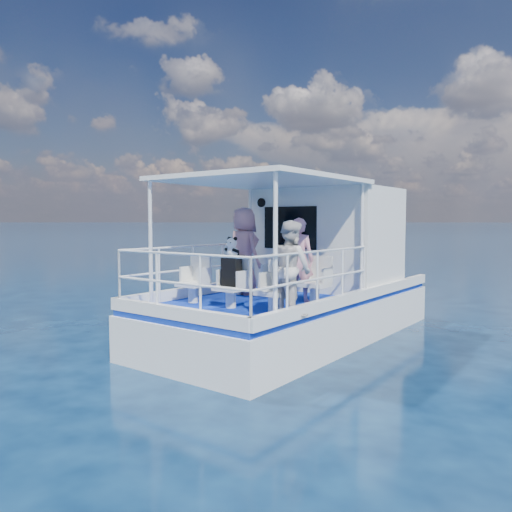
{
  "coord_description": "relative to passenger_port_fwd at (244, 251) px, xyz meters",
  "views": [
    {
      "loc": [
        5.47,
        -7.64,
        2.39
      ],
      "look_at": [
        0.02,
        -0.4,
        1.76
      ],
      "focal_mm": 35.0,
      "sensor_mm": 36.0,
      "label": 1
    }
  ],
  "objects": [
    {
      "name": "ground",
      "position": [
        0.84,
        -0.33,
        -1.78
      ],
      "size": [
        2000.0,
        2000.0,
        0.0
      ],
      "primitive_type": "plane",
      "color": "#071833",
      "rests_on": "ground"
    },
    {
      "name": "hull",
      "position": [
        0.84,
        0.67,
        -1.78
      ],
      "size": [
        3.0,
        7.0,
        1.6
      ],
      "primitive_type": "cube",
      "color": "white",
      "rests_on": "ground"
    },
    {
      "name": "deck",
      "position": [
        0.84,
        0.67,
        -0.93
      ],
      "size": [
        2.9,
        6.9,
        0.1
      ],
      "primitive_type": "cube",
      "color": "#0B27A0",
      "rests_on": "hull"
    },
    {
      "name": "cabin",
      "position": [
        0.84,
        1.97,
        0.22
      ],
      "size": [
        2.85,
        2.0,
        2.2
      ],
      "primitive_type": "cube",
      "color": "white",
      "rests_on": "deck"
    },
    {
      "name": "canopy",
      "position": [
        0.84,
        -0.53,
        1.36
      ],
      "size": [
        3.0,
        3.2,
        0.08
      ],
      "primitive_type": "cube",
      "color": "white",
      "rests_on": "cabin"
    },
    {
      "name": "canopy_posts",
      "position": [
        0.84,
        -0.58,
        0.22
      ],
      "size": [
        2.77,
        2.97,
        2.2
      ],
      "color": "white",
      "rests_on": "deck"
    },
    {
      "name": "railings",
      "position": [
        0.84,
        -0.9,
        -0.38
      ],
      "size": [
        2.84,
        3.59,
        1.0
      ],
      "primitive_type": null,
      "color": "white",
      "rests_on": "deck"
    },
    {
      "name": "seat_port_fwd",
      "position": [
        -0.06,
        -0.13,
        -0.69
      ],
      "size": [
        0.48,
        0.46,
        0.38
      ],
      "primitive_type": "cube",
      "color": "silver",
      "rests_on": "deck"
    },
    {
      "name": "seat_center_fwd",
      "position": [
        0.84,
        -0.13,
        -0.69
      ],
      "size": [
        0.48,
        0.46,
        0.38
      ],
      "primitive_type": "cube",
      "color": "silver",
      "rests_on": "deck"
    },
    {
      "name": "seat_stbd_fwd",
      "position": [
        1.74,
        -0.13,
        -0.69
      ],
      "size": [
        0.48,
        0.46,
        0.38
      ],
      "primitive_type": "cube",
      "color": "silver",
      "rests_on": "deck"
    },
    {
      "name": "seat_port_aft",
      "position": [
        -0.06,
        -1.43,
        -0.69
      ],
      "size": [
        0.48,
        0.46,
        0.38
      ],
      "primitive_type": "cube",
      "color": "silver",
      "rests_on": "deck"
    },
    {
      "name": "seat_center_aft",
      "position": [
        0.84,
        -1.43,
        -0.69
      ],
      "size": [
        0.48,
        0.46,
        0.38
      ],
      "primitive_type": "cube",
      "color": "silver",
      "rests_on": "deck"
    },
    {
      "name": "seat_stbd_aft",
      "position": [
        1.74,
        -1.43,
        -0.69
      ],
      "size": [
        0.48,
        0.46,
        0.38
      ],
      "primitive_type": "cube",
      "color": "silver",
      "rests_on": "deck"
    },
    {
      "name": "passenger_port_fwd",
      "position": [
        0.0,
        0.0,
        0.0
      ],
      "size": [
        0.77,
        0.64,
        1.77
      ],
      "primitive_type": "imported",
      "rotation": [
        0.0,
        0.0,
        2.85
      ],
      "color": "#C78088",
      "rests_on": "deck"
    },
    {
      "name": "passenger_stbd_fwd",
      "position": [
        1.42,
        -0.15,
        -0.11
      ],
      "size": [
        0.64,
        0.5,
        1.56
      ],
      "primitive_type": "imported",
      "rotation": [
        0.0,
        0.0,
        3.4
      ],
      "color": "#CA839A",
      "rests_on": "deck"
    },
    {
      "name": "passenger_stbd_aft",
      "position": [
        2.06,
        -1.41,
        -0.13
      ],
      "size": [
        0.88,
        0.79,
        1.5
      ],
      "primitive_type": "imported",
      "rotation": [
        0.0,
        0.0,
        2.79
      ],
      "color": "silver",
      "rests_on": "deck"
    },
    {
      "name": "backpack_port",
      "position": [
        -0.03,
        -0.15,
        -0.29
      ],
      "size": [
        0.33,
        0.18,
        0.43
      ],
      "primitive_type": "cube",
      "color": "black",
      "rests_on": "seat_port_fwd"
    },
    {
      "name": "backpack_center",
      "position": [
        0.87,
        -1.45,
        -0.26
      ],
      "size": [
        0.33,
        0.18,
        0.49
      ],
      "primitive_type": "cube",
      "color": "black",
      "rests_on": "seat_center_aft"
    },
    {
      "name": "compact_camera",
      "position": [
        -0.04,
        -0.14,
        -0.04
      ],
      "size": [
        0.1,
        0.06,
        0.06
      ],
      "primitive_type": "cube",
      "color": "black",
      "rests_on": "backpack_port"
    },
    {
      "name": "panda",
      "position": [
        0.88,
        -1.43,
        0.16
      ],
      "size": [
        0.23,
        0.19,
        0.35
      ],
      "primitive_type": null,
      "color": "silver",
      "rests_on": "backpack_center"
    }
  ]
}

